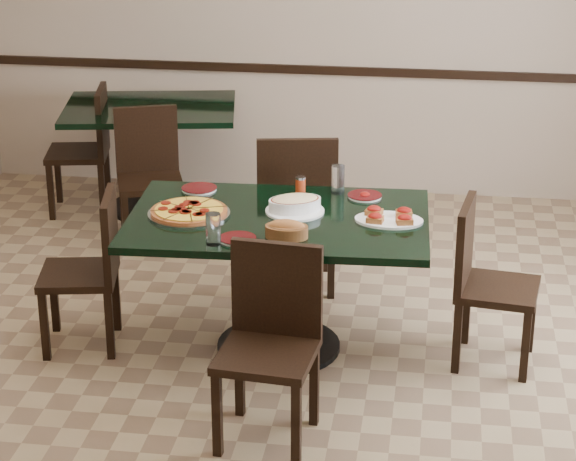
# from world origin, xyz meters

# --- Properties ---
(floor) EXTENTS (5.50, 5.50, 0.00)m
(floor) POSITION_xyz_m (0.00, 0.00, 0.00)
(floor) COLOR #8B7450
(floor) RESTS_ON ground
(room_shell) EXTENTS (5.50, 5.50, 5.50)m
(room_shell) POSITION_xyz_m (1.02, 1.73, 1.17)
(room_shell) COLOR white
(room_shell) RESTS_ON floor
(main_table) EXTENTS (1.56, 1.04, 0.75)m
(main_table) POSITION_xyz_m (0.05, 0.17, 0.57)
(main_table) COLOR black
(main_table) RESTS_ON floor
(back_table) EXTENTS (1.29, 1.03, 0.75)m
(back_table) POSITION_xyz_m (-1.13, 2.15, 0.52)
(back_table) COLOR black
(back_table) RESTS_ON floor
(chair_far) EXTENTS (0.53, 0.53, 0.98)m
(chair_far) POSITION_xyz_m (0.05, 0.91, 0.55)
(chair_far) COLOR black
(chair_far) RESTS_ON floor
(chair_near) EXTENTS (0.46, 0.46, 0.90)m
(chair_near) POSITION_xyz_m (0.14, -0.64, 0.50)
(chair_near) COLOR black
(chair_near) RESTS_ON floor
(chair_right) EXTENTS (0.45, 0.45, 0.86)m
(chair_right) POSITION_xyz_m (1.10, 0.19, 0.48)
(chair_right) COLOR black
(chair_right) RESTS_ON floor
(chair_left) EXTENTS (0.46, 0.46, 0.85)m
(chair_left) POSITION_xyz_m (-0.92, 0.09, 0.47)
(chair_left) COLOR black
(chair_left) RESTS_ON floor
(back_chair_near) EXTENTS (0.52, 0.52, 0.88)m
(back_chair_near) POSITION_xyz_m (-1.01, 1.60, 0.49)
(back_chair_near) COLOR black
(back_chair_near) RESTS_ON floor
(back_chair_left) EXTENTS (0.48, 0.48, 0.88)m
(back_chair_left) POSITION_xyz_m (-1.56, 2.06, 0.49)
(back_chair_left) COLOR black
(back_chair_left) RESTS_ON floor
(pepperoni_pizza) EXTENTS (0.42, 0.42, 0.04)m
(pepperoni_pizza) POSITION_xyz_m (-0.40, 0.14, 0.77)
(pepperoni_pizza) COLOR #A8A8AF
(pepperoni_pizza) RESTS_ON main_table
(lasagna_casserole) EXTENTS (0.32, 0.30, 0.09)m
(lasagna_casserole) POSITION_xyz_m (0.13, 0.25, 0.80)
(lasagna_casserole) COLOR white
(lasagna_casserole) RESTS_ON main_table
(bread_basket) EXTENTS (0.21, 0.15, 0.09)m
(bread_basket) POSITION_xyz_m (0.14, -0.10, 0.79)
(bread_basket) COLOR brown
(bread_basket) RESTS_ON main_table
(bruschetta_platter) EXTENTS (0.36, 0.25, 0.05)m
(bruschetta_platter) POSITION_xyz_m (0.62, 0.18, 0.77)
(bruschetta_platter) COLOR white
(bruschetta_platter) RESTS_ON main_table
(side_plate_near) EXTENTS (0.18, 0.18, 0.02)m
(side_plate_near) POSITION_xyz_m (-0.09, -0.17, 0.76)
(side_plate_near) COLOR white
(side_plate_near) RESTS_ON main_table
(side_plate_far_r) EXTENTS (0.18, 0.18, 0.03)m
(side_plate_far_r) POSITION_xyz_m (0.47, 0.53, 0.76)
(side_plate_far_r) COLOR white
(side_plate_far_r) RESTS_ON main_table
(side_plate_far_l) EXTENTS (0.19, 0.19, 0.02)m
(side_plate_far_l) POSITION_xyz_m (-0.43, 0.52, 0.76)
(side_plate_far_l) COLOR white
(side_plate_far_l) RESTS_ON main_table
(napkin_setting) EXTENTS (0.18, 0.18, 0.01)m
(napkin_setting) POSITION_xyz_m (-0.05, -0.20, 0.75)
(napkin_setting) COLOR white
(napkin_setting) RESTS_ON main_table
(water_glass_a) EXTENTS (0.07, 0.07, 0.15)m
(water_glass_a) POSITION_xyz_m (0.32, 0.58, 0.83)
(water_glass_a) COLOR white
(water_glass_a) RESTS_ON main_table
(water_glass_b) EXTENTS (0.07, 0.07, 0.16)m
(water_glass_b) POSITION_xyz_m (-0.20, -0.23, 0.83)
(water_glass_b) COLOR white
(water_glass_b) RESTS_ON main_table
(pepper_shaker) EXTENTS (0.06, 0.06, 0.10)m
(pepper_shaker) POSITION_xyz_m (0.12, 0.54, 0.80)
(pepper_shaker) COLOR #AA3712
(pepper_shaker) RESTS_ON main_table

